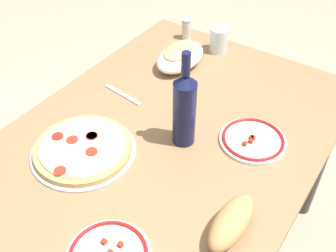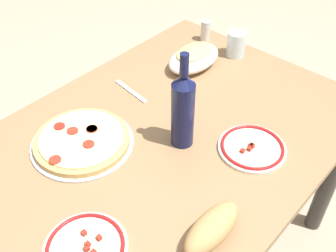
% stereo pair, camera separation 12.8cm
% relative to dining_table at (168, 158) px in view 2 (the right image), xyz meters
% --- Properties ---
extents(dining_table, '(1.26, 0.91, 0.73)m').
position_rel_dining_table_xyz_m(dining_table, '(0.00, 0.00, 0.00)').
color(dining_table, '#93704C').
rests_on(dining_table, ground).
extents(pepperoni_pizza, '(0.32, 0.32, 0.03)m').
position_rel_dining_table_xyz_m(pepperoni_pizza, '(-0.21, 0.16, 0.13)').
color(pepperoni_pizza, '#B7B7BC').
rests_on(pepperoni_pizza, dining_table).
extents(baked_pasta_dish, '(0.24, 0.15, 0.08)m').
position_rel_dining_table_xyz_m(baked_pasta_dish, '(0.35, 0.18, 0.16)').
color(baked_pasta_dish, white).
rests_on(baked_pasta_dish, dining_table).
extents(wine_bottle, '(0.07, 0.07, 0.32)m').
position_rel_dining_table_xyz_m(wine_bottle, '(-0.00, -0.06, 0.25)').
color(wine_bottle, '#141942').
rests_on(wine_bottle, dining_table).
extents(water_glass, '(0.07, 0.07, 0.10)m').
position_rel_dining_table_xyz_m(water_glass, '(0.53, 0.11, 0.17)').
color(water_glass, silver).
rests_on(water_glass, dining_table).
extents(side_plate_near, '(0.21, 0.21, 0.02)m').
position_rel_dining_table_xyz_m(side_plate_near, '(-0.44, -0.13, 0.13)').
color(side_plate_near, white).
rests_on(side_plate_near, dining_table).
extents(side_plate_far, '(0.21, 0.21, 0.02)m').
position_rel_dining_table_xyz_m(side_plate_far, '(0.12, -0.24, 0.13)').
color(side_plate_far, white).
rests_on(side_plate_far, dining_table).
extents(bread_loaf, '(0.19, 0.08, 0.07)m').
position_rel_dining_table_xyz_m(bread_loaf, '(-0.21, -0.33, 0.15)').
color(bread_loaf, tan).
rests_on(bread_loaf, dining_table).
extents(spice_shaker, '(0.04, 0.04, 0.09)m').
position_rel_dining_table_xyz_m(spice_shaker, '(0.54, 0.27, 0.16)').
color(spice_shaker, silver).
rests_on(spice_shaker, dining_table).
extents(fork_right, '(0.04, 0.17, 0.00)m').
position_rel_dining_table_xyz_m(fork_right, '(0.07, 0.25, 0.12)').
color(fork_right, '#B7B7BC').
rests_on(fork_right, dining_table).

